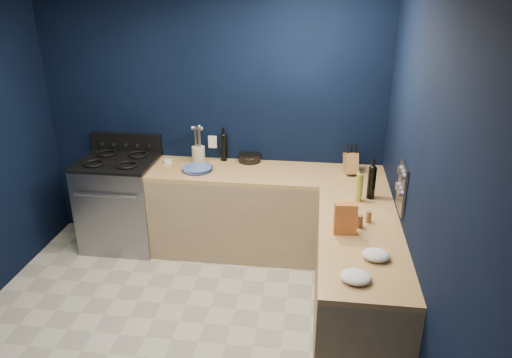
% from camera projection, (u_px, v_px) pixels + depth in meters
% --- Properties ---
extents(floor, '(3.50, 3.50, 0.02)m').
position_uv_depth(floor, '(172.00, 340.00, 3.87)').
color(floor, '#BBB7A4').
rests_on(floor, ground).
extents(wall_back, '(3.50, 0.02, 2.60)m').
position_uv_depth(wall_back, '(212.00, 121.00, 4.97)').
color(wall_back, black).
rests_on(wall_back, ground).
extents(wall_right, '(0.02, 3.50, 2.60)m').
position_uv_depth(wall_right, '(420.00, 205.00, 3.16)').
color(wall_right, black).
rests_on(wall_right, ground).
extents(cab_back, '(2.30, 0.63, 0.86)m').
position_uv_depth(cab_back, '(266.00, 214.00, 4.94)').
color(cab_back, '#9F8560').
rests_on(cab_back, floor).
extents(top_back, '(2.30, 0.63, 0.04)m').
position_uv_depth(top_back, '(267.00, 173.00, 4.77)').
color(top_back, olive).
rests_on(top_back, cab_back).
extents(cab_right, '(0.63, 1.67, 0.86)m').
position_uv_depth(cab_right, '(356.00, 287.00, 3.79)').
color(cab_right, '#9F8560').
rests_on(cab_right, floor).
extents(top_right, '(0.63, 1.67, 0.04)m').
position_uv_depth(top_right, '(361.00, 237.00, 3.62)').
color(top_right, olive).
rests_on(top_right, cab_right).
extents(gas_range, '(0.76, 0.66, 0.92)m').
position_uv_depth(gas_range, '(122.00, 204.00, 5.10)').
color(gas_range, gray).
rests_on(gas_range, floor).
extents(oven_door, '(0.59, 0.02, 0.42)m').
position_uv_depth(oven_door, '(110.00, 218.00, 4.81)').
color(oven_door, black).
rests_on(oven_door, gas_range).
extents(cooktop, '(0.76, 0.66, 0.03)m').
position_uv_depth(cooktop, '(117.00, 162.00, 4.91)').
color(cooktop, black).
rests_on(cooktop, gas_range).
extents(backguard, '(0.76, 0.06, 0.20)m').
position_uv_depth(backguard, '(127.00, 142.00, 5.15)').
color(backguard, black).
rests_on(backguard, gas_range).
extents(spice_panel, '(0.02, 0.28, 0.38)m').
position_uv_depth(spice_panel, '(402.00, 188.00, 3.71)').
color(spice_panel, gray).
rests_on(spice_panel, wall_right).
extents(wall_outlet, '(0.09, 0.02, 0.13)m').
position_uv_depth(wall_outlet, '(213.00, 142.00, 5.04)').
color(wall_outlet, white).
rests_on(wall_outlet, wall_back).
extents(plate_stack, '(0.33, 0.33, 0.04)m').
position_uv_depth(plate_stack, '(197.00, 169.00, 4.78)').
color(plate_stack, '#3C4FA2').
rests_on(plate_stack, top_back).
extents(ramekin, '(0.10, 0.10, 0.03)m').
position_uv_depth(ramekin, '(168.00, 161.00, 4.98)').
color(ramekin, white).
rests_on(ramekin, top_back).
extents(utensil_crock, '(0.14, 0.14, 0.17)m').
position_uv_depth(utensil_crock, '(198.00, 154.00, 4.97)').
color(utensil_crock, beige).
rests_on(utensil_crock, top_back).
extents(wine_bottle_back, '(0.09, 0.09, 0.27)m').
position_uv_depth(wine_bottle_back, '(224.00, 148.00, 5.00)').
color(wine_bottle_back, black).
rests_on(wine_bottle_back, top_back).
extents(lemon_basket, '(0.27, 0.27, 0.09)m').
position_uv_depth(lemon_basket, '(250.00, 158.00, 5.00)').
color(lemon_basket, black).
rests_on(lemon_basket, top_back).
extents(knife_block, '(0.15, 0.25, 0.25)m').
position_uv_depth(knife_block, '(351.00, 163.00, 4.69)').
color(knife_block, olive).
rests_on(knife_block, top_back).
extents(wine_bottle_right, '(0.09, 0.09, 0.28)m').
position_uv_depth(wine_bottle_right, '(372.00, 183.00, 4.14)').
color(wine_bottle_right, black).
rests_on(wine_bottle_right, top_right).
extents(oil_bottle, '(0.06, 0.06, 0.25)m').
position_uv_depth(oil_bottle, '(359.00, 188.00, 4.09)').
color(oil_bottle, '#A6A539').
rests_on(oil_bottle, top_right).
extents(spice_jar_near, '(0.05, 0.05, 0.09)m').
position_uv_depth(spice_jar_near, '(369.00, 217.00, 3.77)').
color(spice_jar_near, olive).
rests_on(spice_jar_near, top_right).
extents(spice_jar_far, '(0.05, 0.05, 0.10)m').
position_uv_depth(spice_jar_far, '(360.00, 221.00, 3.70)').
color(spice_jar_far, olive).
rests_on(spice_jar_far, top_right).
extents(crouton_bag, '(0.17, 0.09, 0.24)m').
position_uv_depth(crouton_bag, '(345.00, 219.00, 3.58)').
color(crouton_bag, '#AF301C').
rests_on(crouton_bag, top_right).
extents(towel_front, '(0.21, 0.18, 0.07)m').
position_uv_depth(towel_front, '(376.00, 255.00, 3.28)').
color(towel_front, white).
rests_on(towel_front, top_right).
extents(towel_end, '(0.23, 0.21, 0.06)m').
position_uv_depth(towel_end, '(356.00, 277.00, 3.05)').
color(towel_end, white).
rests_on(towel_end, top_right).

